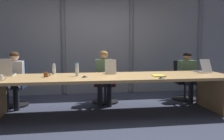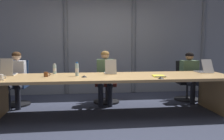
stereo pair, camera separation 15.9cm
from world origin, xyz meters
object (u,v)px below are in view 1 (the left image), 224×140
Objects in this scene: water_bottle_secondary at (77,70)px; water_bottle_primary at (54,69)px; laptop_center at (202,70)px; laptop_left_end at (8,72)px; coffee_mug_far at (1,78)px; conference_mic_middle at (85,76)px; office_chair_left_end at (15,89)px; person_center at (189,73)px; person_left_end at (14,76)px; conference_mic_left_side at (161,77)px; person_left_mid at (104,74)px; office_chair_left_mid at (105,87)px; laptop_left_mid at (110,71)px; office_chair_center at (184,85)px; spiral_notepad at (159,76)px; coffee_mug_near at (46,75)px.

water_bottle_primary is at bearing 138.89° from water_bottle_secondary.
laptop_center reaches higher than water_bottle_primary.
coffee_mug_far is at bearing -176.21° from laptop_left_end.
laptop_left_end is 1.52m from conference_mic_middle.
person_center reaches higher than office_chair_left_end.
person_center is at bearing -82.89° from laptop_left_end.
person_left_end is 10.77× the size of conference_mic_left_side.
person_left_mid reaches higher than coffee_mug_far.
laptop_left_mid is at bearing 10.11° from office_chair_left_mid.
person_left_mid is (-0.05, -0.16, 0.32)m from office_chair_left_mid.
office_chair_center is 2.03m from person_left_mid.
spiral_notepad is (2.79, 0.15, -0.04)m from coffee_mug_far.
coffee_mug_far is at bearing 176.62° from conference_mic_left_side.
laptop_left_end reaches higher than water_bottle_primary.
laptop_center is at bearing 79.92° from person_left_mid.
laptop_left_mid reaches higher than conference_mic_left_side.
office_chair_left_end is at bearing 73.24° from laptop_left_mid.
laptop_left_mid is at bearing 75.65° from office_chair_left_end.
laptop_center reaches higher than water_bottle_secondary.
laptop_left_end is at bearing -75.03° from office_chair_center.
person_left_mid reaches higher than spiral_notepad.
person_left_mid reaches higher than person_left_end.
office_chair_left_end is 3.71× the size of water_bottle_secondary.
office_chair_center is 7.58× the size of coffee_mug_near.
coffee_mug_far is at bearing 4.22° from person_left_end.
person_left_end reaches higher than coffee_mug_far.
person_center is 3.13m from water_bottle_primary.
laptop_left_end is at bearing -86.52° from person_center.
office_chair_left_mid is at bearing 68.82° from laptop_center.
office_chair_left_end is at bearing 165.24° from spiral_notepad.
office_chair_left_end is 0.83× the size of person_left_end.
spiral_notepad is at bearing 46.55° from person_left_mid.
office_chair_left_end reaches higher than office_chair_left_mid.
laptop_center is at bearing 83.79° from office_chair_left_end.
spiral_notepad is (0.06, 0.31, -0.01)m from conference_mic_left_side.
office_chair_left_mid is at bearing 64.87° from conference_mic_middle.
water_bottle_secondary is at bearing 114.19° from laptop_left_mid.
office_chair_left_mid is 3.60× the size of water_bottle_secondary.
coffee_mug_far is (-3.93, -0.62, -0.01)m from laptop_center.
conference_mic_left_side is at bearing -32.16° from office_chair_center.
conference_mic_left_side is (-1.19, -0.78, -0.04)m from laptop_center.
person_center is at bearing 91.83° from office_chair_left_end.
office_chair_left_mid reaches higher than office_chair_center.
laptop_left_end is 0.35× the size of person_left_mid.
person_left_mid is at bearing -80.28° from office_chair_center.
person_left_end reaches higher than water_bottle_secondary.
person_center is 10.49× the size of conference_mic_middle.
laptop_left_end is 0.81m from office_chair_left_end.
coffee_mug_near is (-1.23, -0.98, 0.43)m from office_chair_left_mid.
person_left_mid is 1.02m from water_bottle_secondary.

